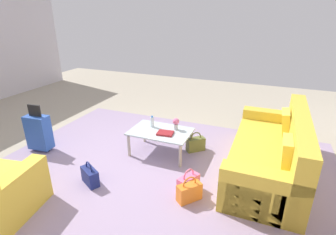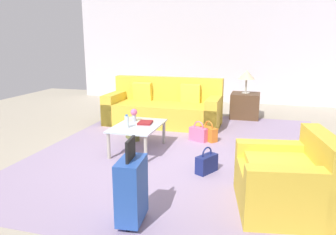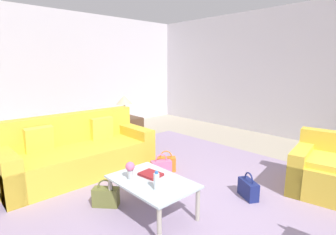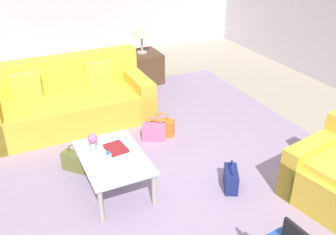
# 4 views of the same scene
# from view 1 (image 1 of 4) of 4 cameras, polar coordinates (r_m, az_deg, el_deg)

# --- Properties ---
(ground_plane) EXTENTS (12.00, 12.00, 0.00)m
(ground_plane) POSITION_cam_1_polar(r_m,az_deg,el_deg) (4.39, -9.10, -9.65)
(ground_plane) COLOR #A89E89
(area_rug) EXTENTS (5.20, 4.40, 0.01)m
(area_rug) POSITION_cam_1_polar(r_m,az_deg,el_deg) (4.00, -3.02, -12.81)
(area_rug) COLOR #9984A3
(area_rug) RESTS_ON ground
(couch) EXTENTS (0.99, 2.34, 0.95)m
(couch) POSITION_cam_1_polar(r_m,az_deg,el_deg) (4.25, 22.09, -7.45)
(couch) COLOR gold
(couch) RESTS_ON ground
(coffee_table) EXTENTS (1.02, 0.68, 0.43)m
(coffee_table) POSITION_cam_1_polar(r_m,az_deg,el_deg) (4.44, -1.63, -3.55)
(coffee_table) COLOR silver
(coffee_table) RESTS_ON ground
(water_bottle) EXTENTS (0.06, 0.06, 0.20)m
(water_bottle) POSITION_cam_1_polar(r_m,az_deg,el_deg) (4.54, -3.46, -0.95)
(water_bottle) COLOR silver
(water_bottle) RESTS_ON coffee_table
(coffee_table_book) EXTENTS (0.28, 0.23, 0.03)m
(coffee_table_book) POSITION_cam_1_polar(r_m,az_deg,el_deg) (4.30, -0.60, -3.42)
(coffee_table_book) COLOR maroon
(coffee_table_book) RESTS_ON coffee_table
(flower_vase) EXTENTS (0.11, 0.11, 0.21)m
(flower_vase) POSITION_cam_1_polar(r_m,az_deg,el_deg) (4.41, 1.75, -1.17)
(flower_vase) COLOR #B2B7BC
(flower_vase) RESTS_ON coffee_table
(suitcase_blue) EXTENTS (0.42, 0.26, 0.85)m
(suitcase_blue) POSITION_cam_1_polar(r_m,az_deg,el_deg) (5.06, -26.33, -2.80)
(suitcase_blue) COLOR #2851AD
(suitcase_blue) RESTS_ON ground
(handbag_pink) EXTENTS (0.26, 0.35, 0.36)m
(handbag_pink) POSITION_cam_1_polar(r_m,az_deg,el_deg) (3.66, 4.45, -14.12)
(handbag_pink) COLOR pink
(handbag_pink) RESTS_ON ground
(handbag_olive) EXTENTS (0.33, 0.32, 0.36)m
(handbag_olive) POSITION_cam_1_polar(r_m,az_deg,el_deg) (4.65, 6.03, -5.75)
(handbag_olive) COLOR olive
(handbag_olive) RESTS_ON ground
(handbag_orange) EXTENTS (0.31, 0.34, 0.36)m
(handbag_orange) POSITION_cam_1_polar(r_m,az_deg,el_deg) (3.52, 4.65, -15.82)
(handbag_orange) COLOR orange
(handbag_orange) RESTS_ON ground
(handbag_navy) EXTENTS (0.35, 0.28, 0.36)m
(handbag_navy) POSITION_cam_1_polar(r_m,az_deg,el_deg) (3.95, -16.61, -12.10)
(handbag_navy) COLOR navy
(handbag_navy) RESTS_ON ground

